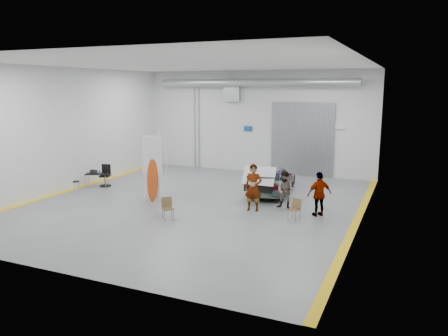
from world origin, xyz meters
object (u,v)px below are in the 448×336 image
at_px(surfboard_display, 152,173).
at_px(sedan_car, 272,180).
at_px(person_b, 286,190).
at_px(folding_chair_far, 294,213).
at_px(shop_stool, 76,187).
at_px(folding_chair_near, 168,213).
at_px(office_chair, 106,177).
at_px(person_c, 319,194).
at_px(work_table, 96,173).
at_px(person_a, 253,188).

bearing_deg(surfboard_display, sedan_car, 32.62).
bearing_deg(person_b, folding_chair_far, -56.21).
xyz_separation_m(person_b, shop_stool, (-9.89, -1.52, -0.48)).
relative_size(person_b, folding_chair_near, 1.84).
relative_size(sedan_car, surfboard_display, 1.38).
relative_size(sedan_car, office_chair, 3.94).
bearing_deg(folding_chair_near, person_c, -16.00).
bearing_deg(work_table, sedan_car, 15.22).
distance_m(sedan_car, surfboard_display, 5.82).
distance_m(person_a, folding_chair_far, 2.10).
bearing_deg(folding_chair_far, work_table, -171.85).
bearing_deg(sedan_car, person_c, 127.24).
distance_m(surfboard_display, office_chair, 4.28).
relative_size(person_a, person_b, 1.24).
bearing_deg(sedan_car, work_table, 8.68).
height_order(sedan_car, person_a, person_a).
xyz_separation_m(person_a, surfboard_display, (-4.64, -0.40, 0.30)).
bearing_deg(shop_stool, folding_chair_near, -16.48).
relative_size(person_a, work_table, 1.60).
xyz_separation_m(person_a, office_chair, (-8.52, 1.24, -0.49)).
relative_size(person_a, folding_chair_near, 2.27).
distance_m(person_c, office_chair, 11.22).
bearing_deg(person_b, sedan_car, 124.38).
xyz_separation_m(sedan_car, person_c, (2.86, -2.99, 0.26)).
height_order(folding_chair_far, shop_stool, folding_chair_far).
height_order(person_c, folding_chair_far, person_c).
distance_m(person_a, work_table, 8.96).
distance_m(person_c, surfboard_display, 7.34).
xyz_separation_m(person_c, folding_chair_near, (-5.23, -2.83, -0.62)).
relative_size(person_a, office_chair, 1.77).
height_order(surfboard_display, office_chair, surfboard_display).
xyz_separation_m(folding_chair_near, shop_stool, (-6.17, 1.83, 0.04)).
height_order(surfboard_display, folding_chair_near, surfboard_display).
bearing_deg(person_a, work_table, 166.45).
bearing_deg(work_table, person_a, -6.03).
xyz_separation_m(folding_chair_near, folding_chair_far, (4.46, 1.94, -0.02)).
distance_m(person_b, surfboard_display, 5.93).
bearing_deg(person_a, folding_chair_far, -24.31).
bearing_deg(person_b, surfboard_display, -162.16).
bearing_deg(shop_stool, person_a, 4.49).
bearing_deg(work_table, office_chair, 37.70).
xyz_separation_m(work_table, office_chair, (0.39, 0.30, -0.20)).
bearing_deg(person_b, person_a, -138.08).
bearing_deg(office_chair, person_c, -23.30).
distance_m(sedan_car, person_b, 2.82).
xyz_separation_m(sedan_car, folding_chair_near, (-2.37, -5.82, -0.36)).
height_order(work_table, office_chair, office_chair).
xyz_separation_m(person_b, folding_chair_far, (0.74, -1.40, -0.54)).
bearing_deg(folding_chair_near, sedan_car, 23.42).
bearing_deg(person_a, surfboard_display, 177.40).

